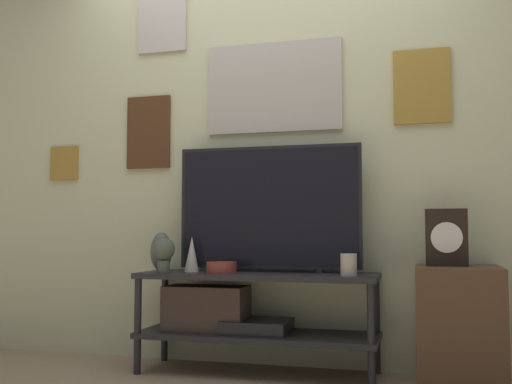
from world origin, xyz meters
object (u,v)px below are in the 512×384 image
vase_urn_stoneware (161,252)px  vase_slim_bronze (192,254)px  television (269,207)px  decorative_bust (164,252)px  mantel_clock (446,237)px  candle_jar (349,265)px  vase_wide_bowl (222,268)px

vase_urn_stoneware → vase_slim_bronze: vase_urn_stoneware is taller
television → decorative_bust: size_ratio=5.45×
decorative_bust → mantel_clock: (1.51, 0.14, 0.08)m
vase_urn_stoneware → mantel_clock: (1.58, 0.00, 0.09)m
candle_jar → decorative_bust: bearing=-178.0°
television → vase_wide_bowl: (-0.22, -0.17, -0.34)m
vase_slim_bronze → candle_jar: vase_slim_bronze is taller
vase_wide_bowl → decorative_bust: size_ratio=0.87×
candle_jar → mantel_clock: (0.49, 0.10, 0.14)m
television → decorative_bust: 0.64m
television → mantel_clock: (0.96, -0.09, -0.17)m
vase_urn_stoneware → vase_wide_bowl: bearing=-11.2°
vase_urn_stoneware → vase_slim_bronze: bearing=-0.2°
vase_slim_bronze → decorative_bust: vase_slim_bronze is taller
mantel_clock → television: bearing=174.8°
vase_slim_bronze → decorative_bust: (-0.11, -0.13, 0.02)m
vase_wide_bowl → decorative_bust: decorative_bust is taller
vase_wide_bowl → vase_urn_stoneware: bearing=168.8°
vase_wide_bowl → mantel_clock: bearing=4.0°
vase_wide_bowl → candle_jar: candle_jar is taller
vase_wide_bowl → candle_jar: 0.70m
vase_urn_stoneware → mantel_clock: mantel_clock is taller
candle_jar → mantel_clock: mantel_clock is taller
vase_slim_bronze → vase_urn_stoneware: bearing=179.8°
vase_urn_stoneware → candle_jar: 1.10m
vase_wide_bowl → decorative_bust: 0.34m
candle_jar → decorative_bust: size_ratio=0.59×
candle_jar → vase_wide_bowl: bearing=178.5°
mantel_clock → candle_jar: bearing=-168.2°
decorative_bust → mantel_clock: mantel_clock is taller
candle_jar → decorative_bust: (-1.02, -0.04, 0.06)m
vase_urn_stoneware → vase_wide_bowl: vase_urn_stoneware is taller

